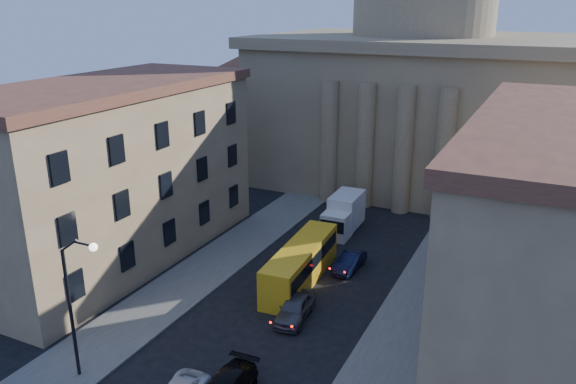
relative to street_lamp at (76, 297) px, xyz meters
name	(u,v)px	position (x,y,z in m)	size (l,w,h in m)	color
sidewalk_left	(171,295)	(-1.53, 10.00, -5.21)	(5.00, 60.00, 0.15)	#504F49
sidewalk_right	(397,354)	(15.47, 10.00, -5.21)	(5.00, 60.00, 0.15)	#504F49
church	(418,80)	(6.97, 47.47, 6.59)	(68.02, 28.76, 36.60)	#7F674E
building_left	(111,171)	(-10.03, 14.00, 2.14)	(11.60, 26.60, 14.70)	tan
building_right	(569,245)	(23.97, 14.00, 2.14)	(11.60, 26.60, 14.70)	tan
street_lamp	(76,297)	(0.00, 0.00, 0.00)	(2.62, 0.44, 8.83)	black
car_right_far	(295,308)	(8.05, 11.12, -4.50)	(1.85, 4.61, 1.57)	#444449
car_right_distant	(349,262)	(8.88, 19.74, -4.60)	(1.45, 4.16, 1.37)	black
city_bus	(301,263)	(6.17, 16.18, -3.67)	(3.11, 10.80, 3.01)	gold
box_truck	(343,215)	(5.51, 27.31, -3.68)	(2.57, 6.23, 3.39)	silver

